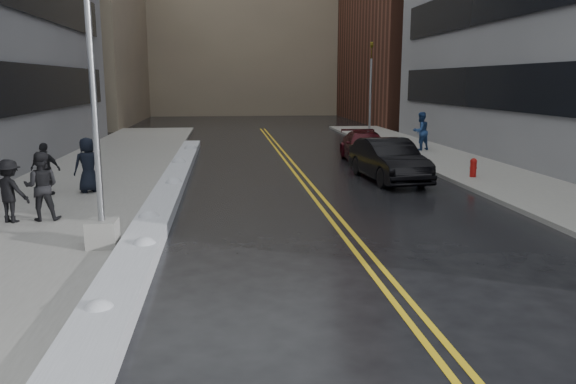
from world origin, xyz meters
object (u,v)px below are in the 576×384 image
object	(u,v)px
fire_hydrant	(473,167)
car_maroon	(365,147)
pedestrian_east	(421,131)
pedestrian_b	(41,186)
pedestrian_e	(10,191)
lamppost	(96,141)
traffic_signal	(370,88)
pedestrian_c	(88,165)
car_black	(388,160)
pedestrian_d	(45,169)

from	to	relation	value
fire_hydrant	car_maroon	world-z (taller)	car_maroon
pedestrian_east	car_maroon	distance (m)	4.88
pedestrian_b	pedestrian_e	world-z (taller)	pedestrian_b
fire_hydrant	pedestrian_e	size ratio (longest dim) A/B	0.44
lamppost	traffic_signal	xyz separation A→B (m)	(11.80, 22.00, 0.87)
traffic_signal	car_maroon	xyz separation A→B (m)	(-2.40, -8.48, -2.69)
traffic_signal	car_maroon	bearing A→B (deg)	-105.79
car_maroon	pedestrian_b	bearing A→B (deg)	-132.61
traffic_signal	pedestrian_c	bearing A→B (deg)	-131.28
pedestrian_e	car_black	distance (m)	13.18
pedestrian_d	pedestrian_e	size ratio (longest dim) A/B	1.03
pedestrian_c	car_black	bearing A→B (deg)	160.08
pedestrian_e	traffic_signal	bearing A→B (deg)	-106.11
pedestrian_d	fire_hydrant	bearing A→B (deg)	-158.82
pedestrian_b	car_black	bearing A→B (deg)	-157.77
traffic_signal	pedestrian_e	world-z (taller)	traffic_signal
fire_hydrant	pedestrian_e	xyz separation A→B (m)	(-15.15, -5.44, 0.43)
lamppost	pedestrian_e	bearing A→B (deg)	138.09
pedestrian_b	pedestrian_east	size ratio (longest dim) A/B	0.91
traffic_signal	lamppost	bearing A→B (deg)	-118.21
pedestrian_b	pedestrian_c	xyz separation A→B (m)	(0.31, 3.84, -0.00)
pedestrian_east	fire_hydrant	bearing A→B (deg)	61.18
car_maroon	pedestrian_east	bearing A→B (deg)	42.77
traffic_signal	car_maroon	world-z (taller)	traffic_signal
pedestrian_c	pedestrian_e	bearing A→B (deg)	45.69
pedestrian_c	car_black	size ratio (longest dim) A/B	0.37
fire_hydrant	pedestrian_e	distance (m)	16.10
fire_hydrant	car_maroon	bearing A→B (deg)	117.68
pedestrian_d	car_maroon	bearing A→B (deg)	-135.01
fire_hydrant	pedestrian_b	world-z (taller)	pedestrian_b
lamppost	pedestrian_d	world-z (taller)	lamppost
lamppost	pedestrian_b	bearing A→B (deg)	127.75
pedestrian_b	pedestrian_e	bearing A→B (deg)	5.55
car_black	pedestrian_east	bearing A→B (deg)	58.26
pedestrian_d	car_black	bearing A→B (deg)	-155.53
lamppost	pedestrian_east	world-z (taller)	lamppost
pedestrian_b	pedestrian_d	distance (m)	3.57
car_maroon	pedestrian_e	bearing A→B (deg)	-134.09
traffic_signal	pedestrian_b	distance (m)	23.90
lamppost	pedestrian_c	world-z (taller)	lamppost
fire_hydrant	pedestrian_east	xyz separation A→B (m)	(0.89, 8.56, 0.62)
pedestrian_c	pedestrian_east	xyz separation A→B (m)	(14.97, 10.02, 0.10)
pedestrian_e	car_black	world-z (taller)	pedestrian_e
car_maroon	pedestrian_d	bearing A→B (deg)	-145.19
lamppost	traffic_signal	world-z (taller)	lamppost
fire_hydrant	car_black	size ratio (longest dim) A/B	0.15
pedestrian_d	pedestrian_e	xyz separation A→B (m)	(0.17, -3.58, -0.02)
traffic_signal	car_maroon	size ratio (longest dim) A/B	1.22
pedestrian_b	pedestrian_e	size ratio (longest dim) A/B	1.10
lamppost	car_maroon	size ratio (longest dim) A/B	1.55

